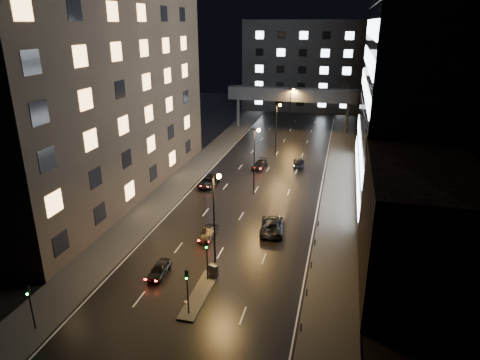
{
  "coord_description": "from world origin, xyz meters",
  "views": [
    {
      "loc": [
        12.19,
        -30.38,
        24.33
      ],
      "look_at": [
        -0.9,
        22.96,
        4.0
      ],
      "focal_mm": 32.0,
      "sensor_mm": 36.0,
      "label": 1
    }
  ],
  "objects_px": {
    "car_toward_a": "(272,225)",
    "utility_cabinet": "(213,271)",
    "car_away_c": "(208,182)",
    "car_away_d": "(260,165)",
    "car_away_b": "(209,233)",
    "car_toward_b": "(299,162)",
    "car_away_a": "(159,269)"
  },
  "relations": [
    {
      "from": "car_away_d",
      "to": "utility_cabinet",
      "type": "relative_size",
      "value": 3.73
    },
    {
      "from": "car_away_d",
      "to": "car_toward_a",
      "type": "xyz_separation_m",
      "value": [
        6.24,
        -23.34,
        0.15
      ]
    },
    {
      "from": "car_toward_a",
      "to": "car_toward_b",
      "type": "bearing_deg",
      "value": -97.25
    },
    {
      "from": "car_away_b",
      "to": "car_away_d",
      "type": "distance_m",
      "value": 26.96
    },
    {
      "from": "car_away_b",
      "to": "utility_cabinet",
      "type": "xyz_separation_m",
      "value": [
        3.01,
        -7.87,
        0.12
      ]
    },
    {
      "from": "car_toward_b",
      "to": "car_away_d",
      "type": "bearing_deg",
      "value": 19.09
    },
    {
      "from": "car_away_b",
      "to": "car_toward_a",
      "type": "xyz_separation_m",
      "value": [
        7.05,
        3.6,
        0.16
      ]
    },
    {
      "from": "car_toward_a",
      "to": "utility_cabinet",
      "type": "bearing_deg",
      "value": 64.03
    },
    {
      "from": "car_away_b",
      "to": "car_away_d",
      "type": "relative_size",
      "value": 0.86
    },
    {
      "from": "car_away_c",
      "to": "car_away_d",
      "type": "bearing_deg",
      "value": 62.92
    },
    {
      "from": "car_toward_b",
      "to": "utility_cabinet",
      "type": "bearing_deg",
      "value": 77.71
    },
    {
      "from": "car_away_c",
      "to": "car_toward_b",
      "type": "relative_size",
      "value": 1.03
    },
    {
      "from": "car_toward_b",
      "to": "utility_cabinet",
      "type": "height_order",
      "value": "utility_cabinet"
    },
    {
      "from": "car_away_d",
      "to": "utility_cabinet",
      "type": "bearing_deg",
      "value": -79.53
    },
    {
      "from": "car_away_d",
      "to": "car_toward_b",
      "type": "xyz_separation_m",
      "value": [
        6.56,
        3.03,
        0.02
      ]
    },
    {
      "from": "utility_cabinet",
      "to": "car_toward_b",
      "type": "bearing_deg",
      "value": 107.75
    },
    {
      "from": "car_toward_b",
      "to": "car_away_b",
      "type": "bearing_deg",
      "value": 70.48
    },
    {
      "from": "car_away_b",
      "to": "car_away_d",
      "type": "height_order",
      "value": "car_away_d"
    },
    {
      "from": "car_away_c",
      "to": "utility_cabinet",
      "type": "xyz_separation_m",
      "value": [
        8.35,
        -24.43,
        0.08
      ]
    },
    {
      "from": "car_away_a",
      "to": "car_away_c",
      "type": "distance_m",
      "value": 25.5
    },
    {
      "from": "car_toward_b",
      "to": "car_toward_a",
      "type": "bearing_deg",
      "value": 83.59
    },
    {
      "from": "car_away_c",
      "to": "car_toward_a",
      "type": "distance_m",
      "value": 17.93
    },
    {
      "from": "car_away_a",
      "to": "car_away_b",
      "type": "height_order",
      "value": "car_away_b"
    },
    {
      "from": "car_away_c",
      "to": "car_away_d",
      "type": "relative_size",
      "value": 1.06
    },
    {
      "from": "car_away_b",
      "to": "car_toward_b",
      "type": "bearing_deg",
      "value": 77.56
    },
    {
      "from": "car_away_c",
      "to": "utility_cabinet",
      "type": "distance_m",
      "value": 25.82
    },
    {
      "from": "car_away_b",
      "to": "car_toward_b",
      "type": "xyz_separation_m",
      "value": [
        7.36,
        29.98,
        0.04
      ]
    },
    {
      "from": "car_toward_a",
      "to": "car_toward_b",
      "type": "xyz_separation_m",
      "value": [
        0.31,
        26.37,
        -0.12
      ]
    },
    {
      "from": "car_away_c",
      "to": "car_toward_a",
      "type": "height_order",
      "value": "car_toward_a"
    },
    {
      "from": "car_away_a",
      "to": "car_away_b",
      "type": "bearing_deg",
      "value": 72.66
    },
    {
      "from": "utility_cabinet",
      "to": "car_away_b",
      "type": "bearing_deg",
      "value": 135.21
    },
    {
      "from": "car_away_a",
      "to": "car_away_d",
      "type": "relative_size",
      "value": 0.81
    }
  ]
}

